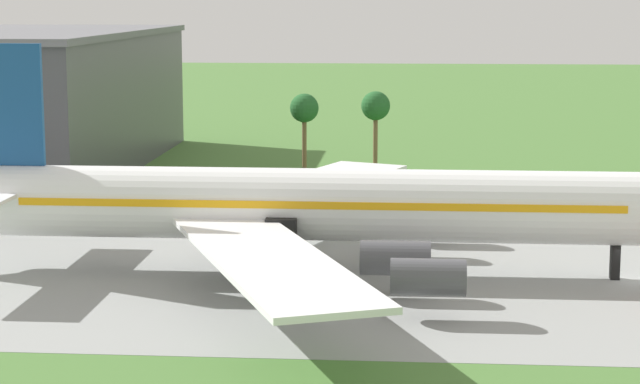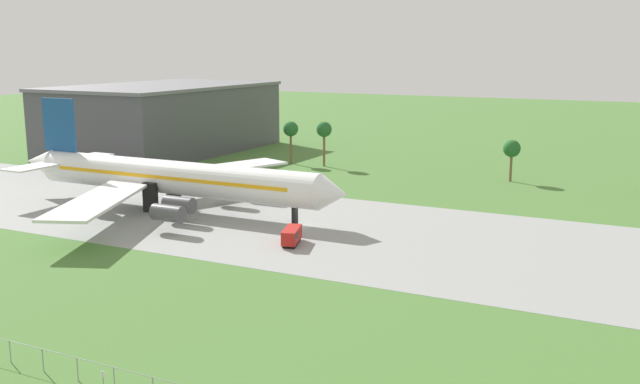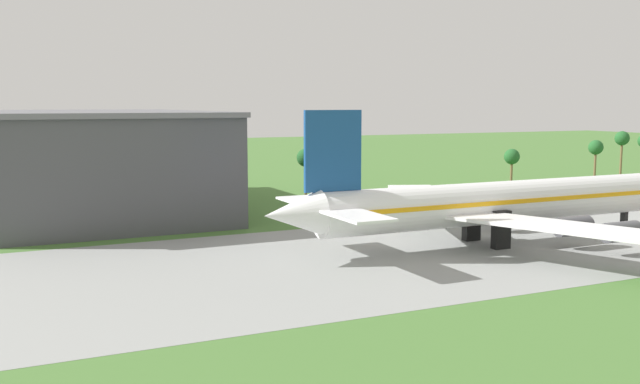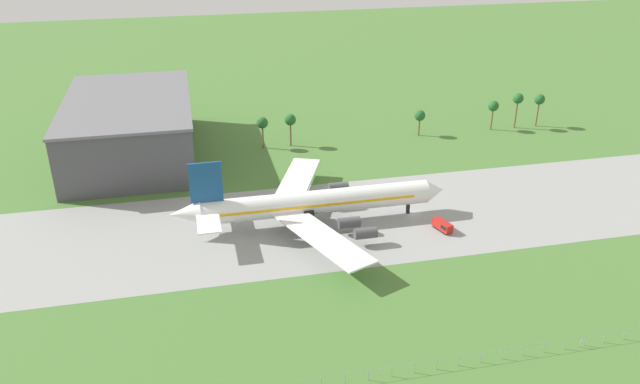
{
  "view_description": "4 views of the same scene",
  "coord_description": "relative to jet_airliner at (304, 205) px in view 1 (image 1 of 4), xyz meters",
  "views": [
    {
      "loc": [
        -17.38,
        -90.03,
        21.96
      ],
      "look_at": [
        -24.47,
        0.36,
        6.67
      ],
      "focal_mm": 65.0,
      "sensor_mm": 36.0,
      "label": 1
    },
    {
      "loc": [
        50.88,
        -95.69,
        27.56
      ],
      "look_at": [
        3.27,
        0.36,
        5.67
      ],
      "focal_mm": 40.0,
      "sensor_mm": 36.0,
      "label": 2
    },
    {
      "loc": [
        -88.47,
        -76.26,
        19.13
      ],
      "look_at": [
        -52.21,
        0.36,
        8.55
      ],
      "focal_mm": 40.0,
      "sensor_mm": 36.0,
      "label": 3
    },
    {
      "loc": [
        -53.17,
        -130.91,
        72.7
      ],
      "look_at": [
        -22.79,
        5.0,
        6.0
      ],
      "focal_mm": 35.0,
      "sensor_mm": 36.0,
      "label": 4
    }
  ],
  "objects": [
    {
      "name": "taxiway_strip",
      "position": [
        25.79,
        -0.36,
        -5.59
      ],
      "size": [
        320.0,
        44.0,
        0.02
      ],
      "color": "gray",
      "rests_on": "ground_plane"
    },
    {
      "name": "ground_plane",
      "position": [
        25.79,
        -0.36,
        -5.6
      ],
      "size": [
        600.0,
        600.0,
        0.0
      ],
      "primitive_type": "plane",
      "color": "#477233"
    },
    {
      "name": "jet_airliner",
      "position": [
        0.0,
        0.0,
        0.0
      ],
      "size": [
        67.29,
        60.88,
        18.34
      ],
      "color": "white",
      "rests_on": "ground_plane"
    },
    {
      "name": "terminal_building",
      "position": [
        -44.57,
        55.36,
        3.31
      ],
      "size": [
        36.72,
        61.2,
        17.78
      ],
      "color": "#47474C",
      "rests_on": "ground_plane"
    }
  ]
}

